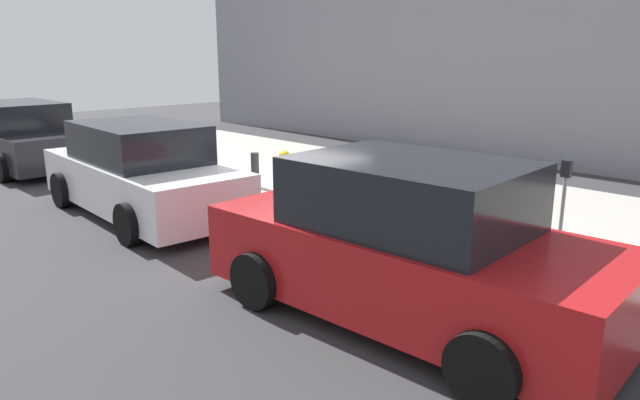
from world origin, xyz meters
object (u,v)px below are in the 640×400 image
object	(u,v)px
bollard_post	(255,170)
parked_car_charcoal_2	(21,137)
suitcase_red_5	(342,192)
fire_hydrant	(285,170)
suitcase_silver_2	(412,201)
parked_car_red_0	(408,247)
parking_meter	(564,194)
suitcase_olive_1	(438,212)
suitcase_maroon_3	(384,202)
suitcase_navy_6	(324,183)
parked_car_white_1	(141,172)
suitcase_teal_0	(469,217)
suitcase_black_4	(362,197)

from	to	relation	value
bollard_post	parked_car_charcoal_2	xyz separation A→B (m)	(6.12, 2.35, 0.26)
suitcase_red_5	bollard_post	distance (m)	2.24
fire_hydrant	suitcase_silver_2	bearing A→B (deg)	179.86
fire_hydrant	parked_car_red_0	size ratio (longest dim) A/B	0.18
parking_meter	suitcase_red_5	bearing A→B (deg)	3.87
suitcase_red_5	suitcase_olive_1	bearing A→B (deg)	179.45
suitcase_silver_2	suitcase_red_5	size ratio (longest dim) A/B	1.26
suitcase_maroon_3	parked_car_red_0	size ratio (longest dim) A/B	0.19
suitcase_red_5	fire_hydrant	xyz separation A→B (m)	(1.51, -0.00, 0.16)
suitcase_silver_2	suitcase_navy_6	size ratio (longest dim) A/B	1.18
suitcase_red_5	parked_car_white_1	distance (m)	3.48
suitcase_olive_1	suitcase_silver_2	bearing A→B (deg)	-1.63
suitcase_teal_0	parked_car_white_1	world-z (taller)	parked_car_white_1
fire_hydrant	parking_meter	world-z (taller)	parking_meter
suitcase_maroon_3	suitcase_black_4	world-z (taller)	suitcase_maroon_3
suitcase_olive_1	fire_hydrant	size ratio (longest dim) A/B	0.97
suitcase_silver_2	parked_car_white_1	distance (m)	4.64
suitcase_silver_2	suitcase_red_5	bearing A→B (deg)	-0.19
suitcase_red_5	parking_meter	bearing A→B (deg)	-176.13
suitcase_silver_2	fire_hydrant	distance (m)	3.01
suitcase_teal_0	suitcase_navy_6	size ratio (longest dim) A/B	1.08
suitcase_maroon_3	suitcase_black_4	bearing A→B (deg)	-5.10
suitcase_maroon_3	suitcase_red_5	bearing A→B (deg)	-3.60
parked_car_white_1	fire_hydrant	bearing A→B (deg)	-109.63
suitcase_black_4	suitcase_olive_1	bearing A→B (deg)	179.90
suitcase_teal_0	parked_car_white_1	size ratio (longest dim) A/B	0.20
suitcase_black_4	parked_car_white_1	bearing A→B (deg)	40.73
suitcase_maroon_3	parked_car_red_0	xyz separation A→B (m)	(-2.30, 2.43, 0.39)
fire_hydrant	bollard_post	xyz separation A→B (m)	(0.72, 0.15, -0.07)
suitcase_navy_6	parked_car_charcoal_2	xyz separation A→B (m)	(7.84, 2.56, 0.29)
parked_car_white_1	parked_car_red_0	bearing A→B (deg)	-180.00
suitcase_maroon_3	parked_car_white_1	xyz separation A→B (m)	(3.40, 2.43, 0.34)
suitcase_olive_1	suitcase_maroon_3	world-z (taller)	suitcase_maroon_3
suitcase_black_4	suitcase_red_5	xyz separation A→B (m)	(0.48, -0.02, 0.00)
suitcase_navy_6	suitcase_maroon_3	bearing A→B (deg)	175.26
suitcase_silver_2	parked_car_red_0	bearing A→B (deg)	125.76
bollard_post	parked_car_charcoal_2	bearing A→B (deg)	21.01
parked_car_red_0	suitcase_maroon_3	bearing A→B (deg)	-46.59
parked_car_charcoal_2	suitcase_black_4	bearing A→B (deg)	-164.30
parked_car_red_0	parked_car_white_1	size ratio (longest dim) A/B	0.95
suitcase_maroon_3	suitcase_black_4	size ratio (longest dim) A/B	1.13
suitcase_red_5	parked_car_white_1	world-z (taller)	parked_car_white_1
suitcase_silver_2	parked_car_white_1	xyz separation A→B (m)	(3.91, 2.49, 0.24)
suitcase_maroon_3	fire_hydrant	bearing A→B (deg)	-1.48
parking_meter	suitcase_navy_6	bearing A→B (deg)	2.57
suitcase_black_4	parked_car_charcoal_2	world-z (taller)	parked_car_charcoal_2
suitcase_maroon_3	parked_car_charcoal_2	distance (m)	9.66
suitcase_silver_2	parking_meter	distance (m)	2.29
suitcase_red_5	fire_hydrant	world-z (taller)	same
suitcase_black_4	suitcase_red_5	bearing A→B (deg)	-1.97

